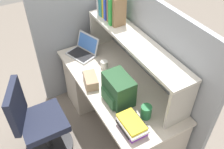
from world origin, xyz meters
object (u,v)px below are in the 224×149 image
object	(u,v)px
laptop	(84,50)
office_chair	(38,126)
computer_mouse	(87,71)
snack_canister	(146,112)
paper_cup	(104,64)
tissue_box	(91,80)
backpack	(118,90)

from	to	relation	value
laptop	office_chair	bearing A→B (deg)	-57.78
computer_mouse	snack_canister	bearing A→B (deg)	0.36
paper_cup	tissue_box	size ratio (longest dim) A/B	0.38
laptop	snack_canister	distance (m)	1.12
paper_cup	office_chair	bearing A→B (deg)	-80.71
paper_cup	snack_canister	world-z (taller)	snack_canister
tissue_box	snack_canister	distance (m)	0.66
office_chair	tissue_box	bearing A→B (deg)	-69.86
paper_cup	office_chair	world-z (taller)	office_chair
office_chair	backpack	bearing A→B (deg)	-92.80
laptop	backpack	xyz separation A→B (m)	(0.82, -0.02, 0.08)
snack_canister	office_chair	xyz separation A→B (m)	(-0.64, -0.84, -0.40)
backpack	tissue_box	world-z (taller)	backpack
backpack	paper_cup	size ratio (longest dim) A/B	3.60
snack_canister	tissue_box	bearing A→B (deg)	-159.14
tissue_box	office_chair	size ratio (longest dim) A/B	0.24
computer_mouse	office_chair	distance (m)	0.75
tissue_box	snack_canister	bearing A→B (deg)	35.12
computer_mouse	office_chair	xyz separation A→B (m)	(0.16, -0.65, -0.35)
laptop	paper_cup	world-z (taller)	laptop
computer_mouse	office_chair	size ratio (longest dim) A/B	0.11
paper_cup	snack_canister	bearing A→B (deg)	-0.38
backpack	laptop	bearing A→B (deg)	178.49
laptop	computer_mouse	distance (m)	0.34
tissue_box	laptop	bearing A→B (deg)	177.79
paper_cup	tissue_box	distance (m)	0.29
computer_mouse	paper_cup	bearing A→B (deg)	71.85
laptop	paper_cup	xyz separation A→B (m)	(0.34, 0.09, -0.01)
computer_mouse	paper_cup	world-z (taller)	paper_cup
laptop	snack_canister	size ratio (longest dim) A/B	2.97
snack_canister	office_chair	bearing A→B (deg)	-127.61
backpack	office_chair	size ratio (longest dim) A/B	0.32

